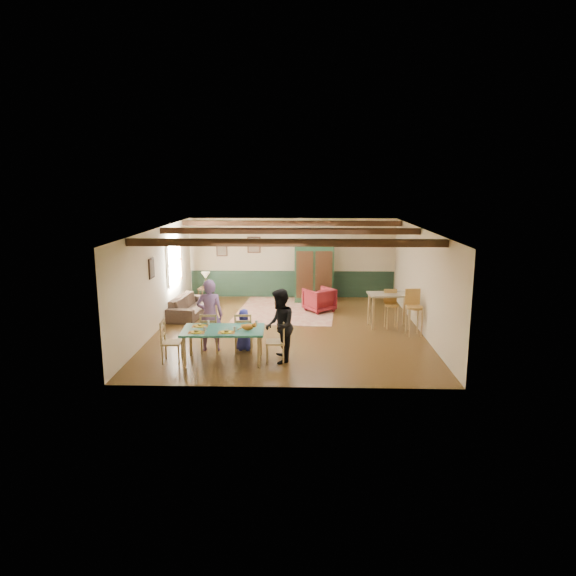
{
  "coord_description": "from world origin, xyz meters",
  "views": [
    {
      "loc": [
        0.37,
        -13.33,
        3.9
      ],
      "look_at": [
        -0.02,
        -0.08,
        1.15
      ],
      "focal_mm": 32.0,
      "sensor_mm": 36.0,
      "label": 1
    }
  ],
  "objects_px": {
    "dining_chair_end_right": "(275,341)",
    "bar_stool_left": "(391,310)",
    "counter_table": "(389,310)",
    "dining_chair_far_right": "(244,332)",
    "person_woman": "(280,326)",
    "armchair": "(319,300)",
    "table_lamp": "(206,280)",
    "armoire": "(314,272)",
    "end_table": "(206,296)",
    "person_child": "(244,330)",
    "cat": "(248,327)",
    "dining_chair_end_left": "(172,341)",
    "dining_chair_far_left": "(210,332)",
    "sofa": "(190,306)",
    "person_man": "(210,315)",
    "dining_table": "(224,346)",
    "bar_stool_right": "(414,313)"
  },
  "relations": [
    {
      "from": "cat",
      "to": "sofa",
      "type": "xyz_separation_m",
      "value": [
        -2.15,
        4.01,
        -0.53
      ]
    },
    {
      "from": "cat",
      "to": "sofa",
      "type": "distance_m",
      "value": 4.58
    },
    {
      "from": "bar_stool_left",
      "to": "bar_stool_right",
      "type": "relative_size",
      "value": 0.88
    },
    {
      "from": "dining_chair_far_left",
      "to": "counter_table",
      "type": "bearing_deg",
      "value": -156.86
    },
    {
      "from": "dining_chair_far_left",
      "to": "bar_stool_right",
      "type": "distance_m",
      "value": 5.23
    },
    {
      "from": "dining_table",
      "to": "person_man",
      "type": "relative_size",
      "value": 1.04
    },
    {
      "from": "dining_chair_end_right",
      "to": "armoire",
      "type": "bearing_deg",
      "value": 168.13
    },
    {
      "from": "person_woman",
      "to": "table_lamp",
      "type": "height_order",
      "value": "person_woman"
    },
    {
      "from": "dining_table",
      "to": "person_woman",
      "type": "relative_size",
      "value": 1.09
    },
    {
      "from": "dining_chair_end_left",
      "to": "armchair",
      "type": "xyz_separation_m",
      "value": [
        3.37,
        4.62,
        -0.1
      ]
    },
    {
      "from": "sofa",
      "to": "end_table",
      "type": "bearing_deg",
      "value": -2.99
    },
    {
      "from": "person_man",
      "to": "bar_stool_left",
      "type": "bearing_deg",
      "value": -159.01
    },
    {
      "from": "dining_chair_far_right",
      "to": "sofa",
      "type": "height_order",
      "value": "dining_chair_far_right"
    },
    {
      "from": "dining_table",
      "to": "sofa",
      "type": "relative_size",
      "value": 0.88
    },
    {
      "from": "dining_chair_end_right",
      "to": "armoire",
      "type": "xyz_separation_m",
      "value": [
        0.96,
        5.82,
        0.52
      ]
    },
    {
      "from": "armoire",
      "to": "armchair",
      "type": "relative_size",
      "value": 2.48
    },
    {
      "from": "bar_stool_right",
      "to": "dining_table",
      "type": "bearing_deg",
      "value": -161.62
    },
    {
      "from": "dining_chair_far_left",
      "to": "counter_table",
      "type": "distance_m",
      "value": 5.0
    },
    {
      "from": "dining_chair_end_right",
      "to": "bar_stool_left",
      "type": "bearing_deg",
      "value": 129.59
    },
    {
      "from": "person_man",
      "to": "armchair",
      "type": "bearing_deg",
      "value": -127.57
    },
    {
      "from": "armoire",
      "to": "armchair",
      "type": "height_order",
      "value": "armoire"
    },
    {
      "from": "table_lamp",
      "to": "dining_chair_far_right",
      "type": "bearing_deg",
      "value": -69.12
    },
    {
      "from": "person_woman",
      "to": "armoire",
      "type": "bearing_deg",
      "value": 169.08
    },
    {
      "from": "end_table",
      "to": "dining_chair_far_left",
      "type": "bearing_deg",
      "value": -78.3
    },
    {
      "from": "person_woman",
      "to": "person_child",
      "type": "xyz_separation_m",
      "value": [
        -0.87,
        0.75,
        -0.32
      ]
    },
    {
      "from": "dining_chair_end_right",
      "to": "counter_table",
      "type": "height_order",
      "value": "counter_table"
    },
    {
      "from": "end_table",
      "to": "dining_chair_far_right",
      "type": "bearing_deg",
      "value": -69.12
    },
    {
      "from": "person_woman",
      "to": "counter_table",
      "type": "xyz_separation_m",
      "value": [
        2.84,
        2.8,
        -0.34
      ]
    },
    {
      "from": "dining_chair_end_left",
      "to": "person_woman",
      "type": "distance_m",
      "value": 2.4
    },
    {
      "from": "person_child",
      "to": "armchair",
      "type": "height_order",
      "value": "person_child"
    },
    {
      "from": "person_child",
      "to": "counter_table",
      "type": "xyz_separation_m",
      "value": [
        3.72,
        2.05,
        -0.02
      ]
    },
    {
      "from": "person_man",
      "to": "sofa",
      "type": "height_order",
      "value": "person_man"
    },
    {
      "from": "person_child",
      "to": "cat",
      "type": "xyz_separation_m",
      "value": [
        0.19,
        -0.88,
        0.33
      ]
    },
    {
      "from": "person_woman",
      "to": "cat",
      "type": "height_order",
      "value": "person_woman"
    },
    {
      "from": "dining_chair_end_left",
      "to": "end_table",
      "type": "xyz_separation_m",
      "value": [
        -0.24,
        5.35,
        -0.19
      ]
    },
    {
      "from": "person_child",
      "to": "end_table",
      "type": "distance_m",
      "value": 4.82
    },
    {
      "from": "dining_chair_end_right",
      "to": "armoire",
      "type": "distance_m",
      "value": 5.92
    },
    {
      "from": "dining_chair_far_right",
      "to": "bar_stool_right",
      "type": "relative_size",
      "value": 0.79
    },
    {
      "from": "person_man",
      "to": "dining_table",
      "type": "bearing_deg",
      "value": 116.57
    },
    {
      "from": "armoire",
      "to": "counter_table",
      "type": "distance_m",
      "value": 3.65
    },
    {
      "from": "end_table",
      "to": "bar_stool_right",
      "type": "height_order",
      "value": "bar_stool_right"
    },
    {
      "from": "dining_chair_far_left",
      "to": "table_lamp",
      "type": "height_order",
      "value": "table_lamp"
    },
    {
      "from": "armoire",
      "to": "person_man",
      "type": "bearing_deg",
      "value": -117.19
    },
    {
      "from": "cat",
      "to": "bar_stool_left",
      "type": "height_order",
      "value": "bar_stool_left"
    },
    {
      "from": "armchair",
      "to": "table_lamp",
      "type": "xyz_separation_m",
      "value": [
        -3.62,
        0.72,
        0.45
      ]
    },
    {
      "from": "dining_chair_far_right",
      "to": "person_woman",
      "type": "bearing_deg",
      "value": 139.73
    },
    {
      "from": "dining_chair_end_left",
      "to": "person_child",
      "type": "height_order",
      "value": "person_child"
    },
    {
      "from": "dining_chair_far_right",
      "to": "table_lamp",
      "type": "height_order",
      "value": "table_lamp"
    },
    {
      "from": "cat",
      "to": "counter_table",
      "type": "relative_size",
      "value": 0.31
    },
    {
      "from": "person_man",
      "to": "sofa",
      "type": "relative_size",
      "value": 0.84
    }
  ]
}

